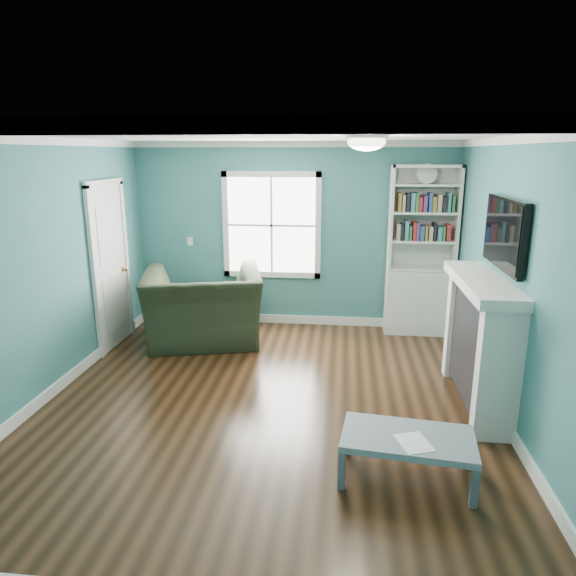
# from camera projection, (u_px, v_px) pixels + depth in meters

# --- Properties ---
(floor) EXTENTS (5.00, 5.00, 0.00)m
(floor) POSITION_uv_depth(u_px,v_px,m) (268.00, 401.00, 5.22)
(floor) COLOR black
(floor) RESTS_ON ground
(room_walls) EXTENTS (5.00, 5.00, 5.00)m
(room_walls) POSITION_uv_depth(u_px,v_px,m) (266.00, 248.00, 4.81)
(room_walls) COLOR #357577
(room_walls) RESTS_ON ground
(trim) EXTENTS (4.50, 5.00, 2.60)m
(trim) POSITION_uv_depth(u_px,v_px,m) (267.00, 284.00, 4.90)
(trim) COLOR white
(trim) RESTS_ON ground
(window) EXTENTS (1.40, 0.06, 1.50)m
(window) POSITION_uv_depth(u_px,v_px,m) (272.00, 225.00, 7.27)
(window) COLOR white
(window) RESTS_ON room_walls
(bookshelf) EXTENTS (0.90, 0.35, 2.31)m
(bookshelf) POSITION_uv_depth(u_px,v_px,m) (420.00, 268.00, 7.01)
(bookshelf) COLOR silver
(bookshelf) RESTS_ON ground
(fireplace) EXTENTS (0.44, 1.58, 1.30)m
(fireplace) POSITION_uv_depth(u_px,v_px,m) (480.00, 344.00, 5.03)
(fireplace) COLOR black
(fireplace) RESTS_ON ground
(tv) EXTENTS (0.06, 1.10, 0.65)m
(tv) POSITION_uv_depth(u_px,v_px,m) (505.00, 233.00, 4.74)
(tv) COLOR black
(tv) RESTS_ON fireplace
(door) EXTENTS (0.12, 0.98, 2.17)m
(door) POSITION_uv_depth(u_px,v_px,m) (110.00, 264.00, 6.52)
(door) COLOR silver
(door) RESTS_ON ground
(ceiling_fixture) EXTENTS (0.38, 0.38, 0.15)m
(ceiling_fixture) POSITION_uv_depth(u_px,v_px,m) (367.00, 141.00, 4.57)
(ceiling_fixture) COLOR white
(ceiling_fixture) RESTS_ON room_walls
(light_switch) EXTENTS (0.08, 0.01, 0.12)m
(light_switch) POSITION_uv_depth(u_px,v_px,m) (190.00, 241.00, 7.46)
(light_switch) COLOR white
(light_switch) RESTS_ON room_walls
(recliner) EXTENTS (1.67, 1.29, 1.29)m
(recliner) POSITION_uv_depth(u_px,v_px,m) (203.00, 295.00, 6.70)
(recliner) COLOR black
(recliner) RESTS_ON ground
(coffee_table) EXTENTS (1.05, 0.66, 0.36)m
(coffee_table) POSITION_uv_depth(u_px,v_px,m) (408.00, 441.00, 3.91)
(coffee_table) COLOR #494E57
(coffee_table) RESTS_ON ground
(paper_sheet) EXTENTS (0.30, 0.34, 0.00)m
(paper_sheet) POSITION_uv_depth(u_px,v_px,m) (414.00, 443.00, 3.80)
(paper_sheet) COLOR white
(paper_sheet) RESTS_ON coffee_table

